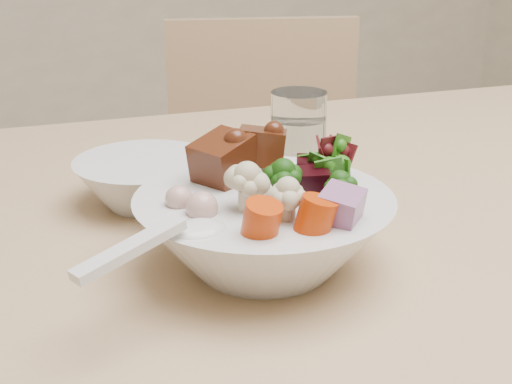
# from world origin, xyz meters

# --- Properties ---
(dining_table) EXTENTS (1.90, 1.22, 0.84)m
(dining_table) POSITION_xyz_m (-0.16, 0.15, 0.75)
(dining_table) COLOR tan
(dining_table) RESTS_ON ground
(chair_far) EXTENTS (0.55, 0.55, 0.93)m
(chair_far) POSITION_xyz_m (-0.08, 0.92, 0.52)
(chair_far) COLOR tan
(chair_far) RESTS_ON ground
(food_bowl) EXTENTS (0.23, 0.23, 0.13)m
(food_bowl) POSITION_xyz_m (-0.49, 0.14, 0.88)
(food_bowl) COLOR silver
(food_bowl) RESTS_ON dining_table
(soup_spoon) EXTENTS (0.14, 0.07, 0.03)m
(soup_spoon) POSITION_xyz_m (-0.59, 0.09, 0.91)
(soup_spoon) COLOR silver
(soup_spoon) RESTS_ON food_bowl
(water_glass) EXTENTS (0.07, 0.07, 0.11)m
(water_glass) POSITION_xyz_m (-0.36, 0.32, 0.89)
(water_glass) COLOR silver
(water_glass) RESTS_ON dining_table
(side_bowl) EXTENTS (0.16, 0.16, 0.05)m
(side_bowl) POSITION_xyz_m (-0.54, 0.33, 0.86)
(side_bowl) COLOR silver
(side_bowl) RESTS_ON dining_table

